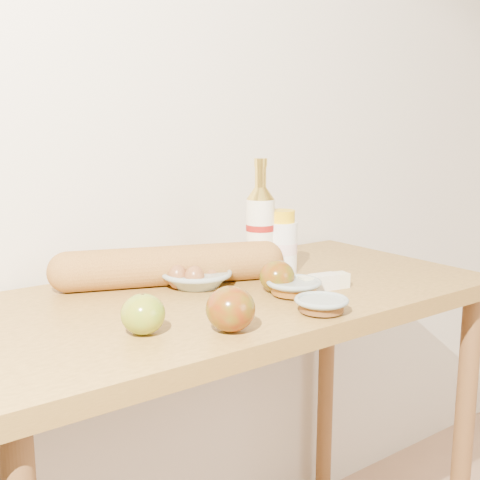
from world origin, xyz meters
name	(u,v)px	position (x,y,z in m)	size (l,w,h in m)	color
back_wall	(156,110)	(0.00, 1.51, 1.30)	(3.50, 0.02, 2.60)	beige
table	(232,343)	(0.00, 1.18, 0.78)	(1.20, 0.60, 0.90)	#AF8238
bourbon_bottle	(260,228)	(0.14, 1.26, 1.02)	(0.07, 0.07, 0.29)	#F3EACE
cream_bottle	(281,244)	(0.20, 1.24, 0.97)	(0.10, 0.10, 0.16)	white
egg_bowl	(195,277)	(-0.05, 1.26, 0.92)	(0.21, 0.21, 0.06)	#909D97
baguette	(170,265)	(-0.08, 1.31, 0.95)	(0.54, 0.28, 0.09)	#B47B37
apple_yellowgreen	(143,314)	(-0.29, 1.05, 0.94)	(0.09, 0.09, 0.07)	olive
apple_redgreen_front	(231,309)	(-0.16, 0.97, 0.94)	(0.10, 0.10, 0.08)	#860707
apple_redgreen_right	(277,276)	(0.07, 1.11, 0.94)	(0.08, 0.08, 0.07)	maroon
sugar_bowl	(321,305)	(0.05, 0.95, 0.92)	(0.13, 0.13, 0.03)	gray
syrup_bowl	(294,287)	(0.09, 1.07, 0.92)	(0.15, 0.15, 0.03)	gray
butter_stick	(324,282)	(0.17, 1.07, 0.92)	(0.12, 0.06, 0.04)	beige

